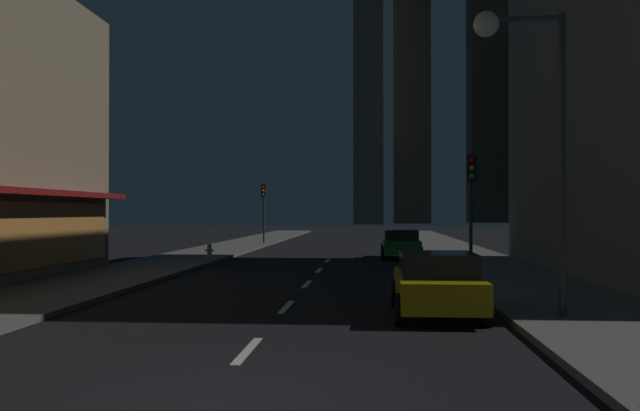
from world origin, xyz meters
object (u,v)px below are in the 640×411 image
at_px(car_parked_far, 401,244).
at_px(traffic_light_near_right, 471,188).
at_px(fire_hydrant_far_left, 209,250).
at_px(street_lamp_right, 523,87).
at_px(traffic_light_far_left, 264,200).
at_px(car_parked_near, 437,283).

xyz_separation_m(car_parked_far, traffic_light_near_right, (1.90, -10.88, 2.45)).
bearing_deg(traffic_light_near_right, fire_hydrant_far_left, 140.10).
distance_m(fire_hydrant_far_left, street_lamp_right, 21.60).
bearing_deg(traffic_light_far_left, fire_hydrant_far_left, -91.63).
bearing_deg(street_lamp_right, traffic_light_near_right, 89.17).
distance_m(traffic_light_near_right, traffic_light_far_left, 26.07).
xyz_separation_m(traffic_light_near_right, street_lamp_right, (-0.12, -8.30, 1.87)).
xyz_separation_m(fire_hydrant_far_left, traffic_light_far_left, (0.40, 14.10, 2.74)).
xyz_separation_m(car_parked_far, traffic_light_far_left, (-9.10, 12.75, 2.45)).
relative_size(car_parked_far, street_lamp_right, 0.64).
bearing_deg(fire_hydrant_far_left, traffic_light_near_right, -39.90).
xyz_separation_m(car_parked_near, street_lamp_right, (1.78, -0.72, 4.33)).
xyz_separation_m(car_parked_far, fire_hydrant_far_left, (-9.50, -1.35, -0.29)).
height_order(fire_hydrant_far_left, traffic_light_far_left, traffic_light_far_left).
bearing_deg(fire_hydrant_far_left, traffic_light_far_left, 88.37).
bearing_deg(car_parked_near, car_parked_far, 90.00).
bearing_deg(street_lamp_right, traffic_light_far_left, 108.82).
height_order(car_parked_far, fire_hydrant_far_left, car_parked_far).
relative_size(car_parked_near, car_parked_far, 1.00).
height_order(traffic_light_near_right, street_lamp_right, street_lamp_right).
bearing_deg(car_parked_near, traffic_light_near_right, 75.93).
height_order(car_parked_far, street_lamp_right, street_lamp_right).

